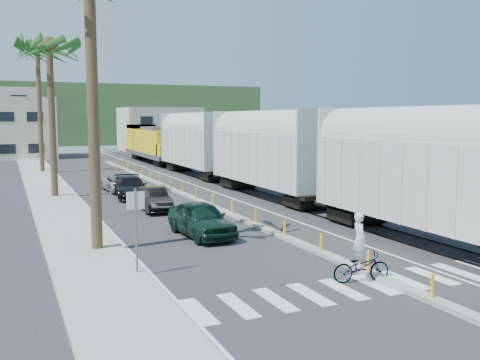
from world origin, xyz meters
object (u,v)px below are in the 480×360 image
car_second (153,199)px  car_lead (201,219)px  street_sign (136,219)px  cyclist (361,260)px

car_second → car_lead: bearing=-86.1°
street_sign → cyclist: bearing=-28.5°
street_sign → car_lead: bearing=50.7°
car_second → cyclist: bearing=-78.5°
street_sign → cyclist: size_ratio=1.30×
street_sign → car_second: street_sign is taller
cyclist → street_sign: bearing=72.8°
car_lead → car_second: 7.45m
street_sign → car_lead: street_sign is taller
street_sign → cyclist: street_sign is taller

